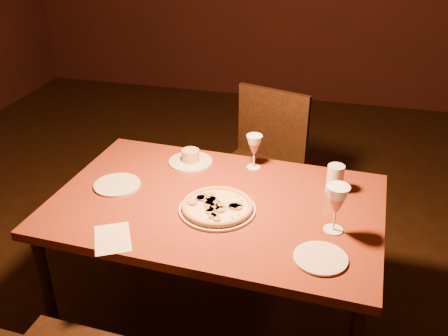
# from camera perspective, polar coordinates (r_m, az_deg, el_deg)

# --- Properties ---
(dining_table) EXTENTS (1.45, 0.97, 0.76)m
(dining_table) POSITION_cam_1_polar(r_m,az_deg,el_deg) (2.20, -0.90, -5.29)
(dining_table) COLOR maroon
(dining_table) RESTS_ON floor
(chair_far) EXTENTS (0.57, 0.57, 0.94)m
(chair_far) POSITION_cam_1_polar(r_m,az_deg,el_deg) (2.98, 4.24, 0.74)
(chair_far) COLOR black
(chair_far) RESTS_ON floor
(pizza_plate) EXTENTS (0.32, 0.32, 0.04)m
(pizza_plate) POSITION_cam_1_polar(r_m,az_deg,el_deg) (2.10, -0.77, -4.43)
(pizza_plate) COLOR silver
(pizza_plate) RESTS_ON dining_table
(ramekin_saucer) EXTENTS (0.22, 0.22, 0.07)m
(ramekin_saucer) POSITION_cam_1_polar(r_m,az_deg,el_deg) (2.47, -3.84, 1.09)
(ramekin_saucer) COLOR silver
(ramekin_saucer) RESTS_ON dining_table
(wine_glass_far) EXTENTS (0.08, 0.08, 0.17)m
(wine_glass_far) POSITION_cam_1_polar(r_m,az_deg,el_deg) (2.40, 3.45, 1.87)
(wine_glass_far) COLOR #C65A52
(wine_glass_far) RESTS_ON dining_table
(wine_glass_right) EXTENTS (0.09, 0.09, 0.20)m
(wine_glass_right) POSITION_cam_1_polar(r_m,az_deg,el_deg) (1.98, 12.65, -4.57)
(wine_glass_right) COLOR #C65A52
(wine_glass_right) RESTS_ON dining_table
(water_tumbler) EXTENTS (0.08, 0.08, 0.13)m
(water_tumbler) POSITION_cam_1_polar(r_m,az_deg,el_deg) (2.27, 12.58, -1.15)
(water_tumbler) COLOR silver
(water_tumbler) RESTS_ON dining_table
(side_plate_left) EXTENTS (0.21, 0.21, 0.01)m
(side_plate_left) POSITION_cam_1_polar(r_m,az_deg,el_deg) (2.33, -12.11, -1.90)
(side_plate_left) COLOR silver
(side_plate_left) RESTS_ON dining_table
(side_plate_near) EXTENTS (0.20, 0.20, 0.01)m
(side_plate_near) POSITION_cam_1_polar(r_m,az_deg,el_deg) (1.87, 10.97, -10.09)
(side_plate_near) COLOR silver
(side_plate_near) RESTS_ON dining_table
(menu_card) EXTENTS (0.21, 0.24, 0.00)m
(menu_card) POSITION_cam_1_polar(r_m,az_deg,el_deg) (1.99, -12.62, -7.86)
(menu_card) COLOR silver
(menu_card) RESTS_ON dining_table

